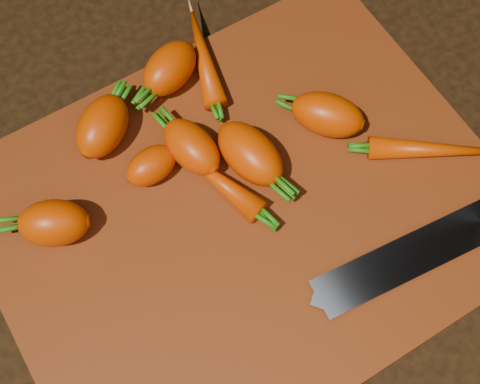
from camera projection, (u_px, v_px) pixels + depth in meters
ground at (245, 214)px, 0.68m from camera, size 2.00×2.00×0.01m
cutting_board at (245, 209)px, 0.67m from camera, size 0.50×0.40×0.01m
carrot_0 at (103, 126)px, 0.68m from camera, size 0.09×0.08×0.05m
carrot_1 at (54, 223)px, 0.63m from camera, size 0.08×0.07×0.05m
carrot_2 at (250, 154)px, 0.66m from camera, size 0.06×0.09×0.05m
carrot_3 at (192, 147)px, 0.67m from camera, size 0.05×0.08×0.04m
carrot_4 at (170, 68)px, 0.71m from camera, size 0.08×0.07×0.05m
carrot_5 at (151, 166)px, 0.67m from camera, size 0.06×0.04×0.04m
carrot_6 at (327, 115)px, 0.68m from camera, size 0.08×0.09×0.04m
carrot_7 at (204, 57)px, 0.73m from camera, size 0.06×0.13×0.03m
carrot_8 at (437, 150)px, 0.68m from camera, size 0.13×0.10×0.02m
carrot_9 at (220, 182)px, 0.66m from camera, size 0.06×0.10×0.03m
knife at (442, 241)px, 0.64m from camera, size 0.37×0.07×0.02m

